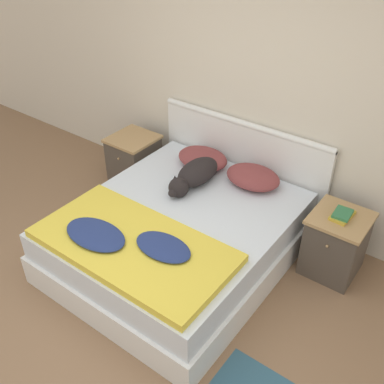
{
  "coord_description": "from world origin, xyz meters",
  "views": [
    {
      "loc": [
        1.7,
        -1.2,
        2.73
      ],
      "look_at": [
        -0.13,
        1.26,
        0.6
      ],
      "focal_mm": 42.0,
      "sensor_mm": 36.0,
      "label": 1
    }
  ],
  "objects_px": {
    "pillow_right": "(253,177)",
    "pillow_left": "(203,158)",
    "nightstand_left": "(134,161)",
    "book_stack": "(342,215)",
    "nightstand_right": "(335,244)",
    "dog": "(195,175)",
    "bed": "(178,237)"
  },
  "relations": [
    {
      "from": "bed",
      "to": "dog",
      "type": "bearing_deg",
      "value": 108.61
    },
    {
      "from": "pillow_right",
      "to": "pillow_left",
      "type": "bearing_deg",
      "value": 180.0
    },
    {
      "from": "pillow_left",
      "to": "dog",
      "type": "distance_m",
      "value": 0.33
    },
    {
      "from": "pillow_left",
      "to": "pillow_right",
      "type": "bearing_deg",
      "value": 0.0
    },
    {
      "from": "bed",
      "to": "nightstand_left",
      "type": "distance_m",
      "value": 1.3
    },
    {
      "from": "nightstand_right",
      "to": "pillow_left",
      "type": "xyz_separation_m",
      "value": [
        -1.39,
        0.07,
        0.29
      ]
    },
    {
      "from": "book_stack",
      "to": "pillow_left",
      "type": "bearing_deg",
      "value": 177.38
    },
    {
      "from": "nightstand_right",
      "to": "pillow_right",
      "type": "relative_size",
      "value": 1.13
    },
    {
      "from": "nightstand_right",
      "to": "pillow_right",
      "type": "height_order",
      "value": "pillow_right"
    },
    {
      "from": "nightstand_left",
      "to": "nightstand_right",
      "type": "height_order",
      "value": "same"
    },
    {
      "from": "nightstand_left",
      "to": "pillow_right",
      "type": "relative_size",
      "value": 1.13
    },
    {
      "from": "nightstand_left",
      "to": "book_stack",
      "type": "bearing_deg",
      "value": 0.04
    },
    {
      "from": "nightstand_left",
      "to": "pillow_left",
      "type": "distance_m",
      "value": 0.89
    },
    {
      "from": "pillow_right",
      "to": "nightstand_right",
      "type": "bearing_deg",
      "value": -4.44
    },
    {
      "from": "bed",
      "to": "nightstand_right",
      "type": "height_order",
      "value": "nightstand_right"
    },
    {
      "from": "dog",
      "to": "book_stack",
      "type": "relative_size",
      "value": 3.1
    },
    {
      "from": "bed",
      "to": "pillow_left",
      "type": "xyz_separation_m",
      "value": [
        -0.27,
        0.73,
        0.33
      ]
    },
    {
      "from": "nightstand_right",
      "to": "pillow_left",
      "type": "height_order",
      "value": "pillow_left"
    },
    {
      "from": "nightstand_right",
      "to": "pillow_right",
      "type": "bearing_deg",
      "value": 175.56
    },
    {
      "from": "pillow_left",
      "to": "dog",
      "type": "relative_size",
      "value": 0.69
    },
    {
      "from": "nightstand_left",
      "to": "dog",
      "type": "height_order",
      "value": "dog"
    },
    {
      "from": "book_stack",
      "to": "bed",
      "type": "bearing_deg",
      "value": -149.06
    },
    {
      "from": "dog",
      "to": "pillow_left",
      "type": "bearing_deg",
      "value": 113.06
    },
    {
      "from": "nightstand_right",
      "to": "dog",
      "type": "height_order",
      "value": "dog"
    },
    {
      "from": "nightstand_left",
      "to": "pillow_right",
      "type": "distance_m",
      "value": 1.42
    },
    {
      "from": "nightstand_left",
      "to": "pillow_left",
      "type": "height_order",
      "value": "pillow_left"
    },
    {
      "from": "bed",
      "to": "book_stack",
      "type": "height_order",
      "value": "book_stack"
    },
    {
      "from": "pillow_right",
      "to": "book_stack",
      "type": "bearing_deg",
      "value": -4.31
    },
    {
      "from": "book_stack",
      "to": "pillow_right",
      "type": "bearing_deg",
      "value": 175.69
    },
    {
      "from": "nightstand_right",
      "to": "book_stack",
      "type": "xyz_separation_m",
      "value": [
        0.0,
        0.0,
        0.3
      ]
    },
    {
      "from": "bed",
      "to": "dog",
      "type": "relative_size",
      "value": 2.72
    },
    {
      "from": "pillow_right",
      "to": "dog",
      "type": "height_order",
      "value": "dog"
    }
  ]
}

